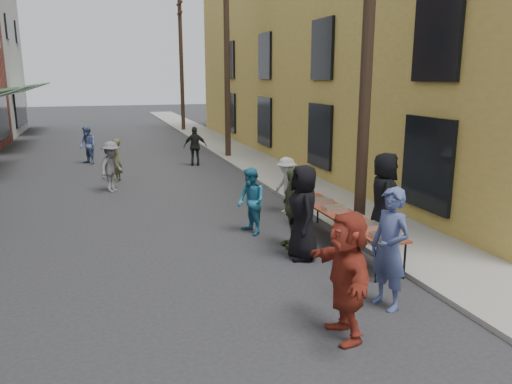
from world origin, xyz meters
TOP-DOWN VIEW (x-y plane):
  - ground at (0.00, 0.00)m, footprint 120.00×120.00m
  - sidewalk at (5.00, 15.00)m, footprint 2.20×60.00m
  - building_ochre at (11.10, 14.00)m, footprint 10.00×28.00m
  - utility_pole_near at (4.30, 3.00)m, footprint 0.26×0.26m
  - utility_pole_mid at (4.30, 15.00)m, footprint 0.26×0.26m
  - utility_pole_far at (4.30, 27.00)m, footprint 0.26×0.26m
  - serving_table at (3.53, 2.35)m, footprint 0.70×4.00m
  - catering_tray_sausage at (3.53, 0.70)m, footprint 0.50×0.33m
  - catering_tray_foil_b at (3.53, 1.35)m, footprint 0.50×0.33m
  - catering_tray_buns at (3.53, 2.05)m, footprint 0.50×0.33m
  - catering_tray_foil_d at (3.53, 2.75)m, footprint 0.50×0.33m
  - catering_tray_buns_end at (3.53, 3.45)m, footprint 0.50×0.33m
  - condiment_jar_a at (3.31, 0.40)m, footprint 0.07×0.07m
  - condiment_jar_b at (3.31, 0.50)m, footprint 0.07×0.07m
  - condiment_jar_c at (3.31, 0.60)m, footprint 0.07×0.07m
  - cup_stack at (3.73, 0.45)m, footprint 0.08×0.08m
  - guest_front_a at (2.48, 2.02)m, footprint 0.74×1.02m
  - guest_front_b at (2.90, -0.43)m, footprint 0.62×0.81m
  - guest_front_c at (1.95, 3.90)m, footprint 0.73×0.86m
  - guest_front_d at (3.40, 5.34)m, footprint 0.70×1.06m
  - guest_front_e at (2.54, 2.74)m, footprint 0.45×1.03m
  - guest_queue_back at (1.81, -1.06)m, footprint 0.70×1.76m
  - server at (4.40, 2.18)m, footprint 0.96×1.13m
  - passerby_left at (-0.98, 9.47)m, footprint 1.11×1.20m
  - passerby_mid at (2.48, 13.38)m, footprint 0.99×0.53m
  - passerby_right at (-0.77, 11.08)m, footprint 0.50×0.63m
  - passerby_far at (-1.75, 15.19)m, footprint 0.93×0.97m

SIDE VIEW (x-z plane):
  - ground at x=0.00m, z-range 0.00..0.00m
  - sidewalk at x=5.00m, z-range 0.00..0.10m
  - serving_table at x=3.53m, z-range 0.34..1.09m
  - passerby_right at x=-0.77m, z-range 0.00..1.51m
  - guest_front_d at x=3.40m, z-range 0.00..1.53m
  - guest_front_c at x=1.95m, z-range 0.00..1.57m
  - catering_tray_sausage at x=3.53m, z-range 0.75..0.83m
  - catering_tray_foil_b at x=3.53m, z-range 0.75..0.83m
  - catering_tray_buns at x=3.53m, z-range 0.75..0.83m
  - catering_tray_foil_d at x=3.53m, z-range 0.75..0.83m
  - catering_tray_buns_end at x=3.53m, z-range 0.75..0.83m
  - condiment_jar_a at x=3.31m, z-range 0.75..0.83m
  - condiment_jar_b at x=3.31m, z-range 0.75..0.83m
  - condiment_jar_c at x=3.31m, z-range 0.75..0.83m
  - passerby_far at x=-1.75m, z-range 0.00..1.59m
  - passerby_mid at x=2.48m, z-range 0.00..1.62m
  - cup_stack at x=3.73m, z-range 0.75..0.87m
  - passerby_left at x=-0.98m, z-range 0.00..1.62m
  - guest_front_e at x=2.54m, z-range 0.00..1.75m
  - guest_queue_back at x=1.81m, z-range 0.00..1.85m
  - guest_front_a at x=2.48m, z-range 0.00..1.93m
  - guest_front_b at x=2.90m, z-range 0.00..1.97m
  - server at x=4.40m, z-range 0.10..2.06m
  - utility_pole_near at x=4.30m, z-range 0.00..9.00m
  - utility_pole_mid at x=4.30m, z-range 0.00..9.00m
  - utility_pole_far at x=4.30m, z-range 0.00..9.00m
  - building_ochre at x=11.10m, z-range 0.00..10.00m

